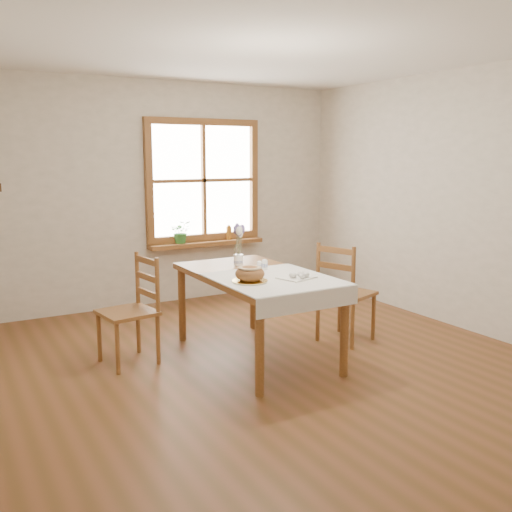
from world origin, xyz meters
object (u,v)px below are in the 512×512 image
Objects in this scene: chair_left at (127,311)px; dining_table at (256,283)px; bread_plate at (250,281)px; chair_right at (346,292)px; flower_vase at (238,261)px.

dining_table is at bearing 60.26° from chair_left.
chair_left is (-1.02, 0.40, -0.21)m from dining_table.
dining_table is at bearing 53.44° from bread_plate.
chair_right is at bearing 69.32° from chair_left.
flower_vase is at bearing 86.19° from dining_table.
chair_left is at bearing 178.48° from flower_vase.
dining_table is 5.84× the size of bread_plate.
chair_left is at bearing 58.36° from chair_right.
chair_left is 9.55× the size of flower_vase.
bread_plate is (-1.20, -0.29, 0.29)m from chair_right.
flower_vase reaches higher than bread_plate.
chair_left reaches higher than dining_table.
dining_table is at bearing -93.81° from flower_vase.
bread_plate is 0.74m from flower_vase.
chair_right reaches higher than chair_left.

